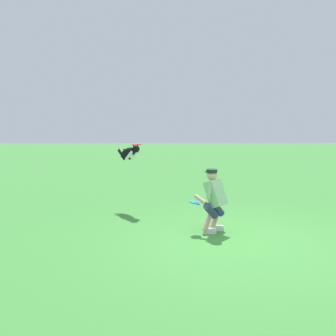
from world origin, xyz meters
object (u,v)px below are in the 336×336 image
(dog, at_px, (129,153))
(frisbee_held, at_px, (195,203))
(person, at_px, (214,199))
(frisbee_flying, at_px, (137,145))

(dog, bearing_deg, frisbee_held, 2.75)
(person, height_order, dog, dog)
(frisbee_flying, xyz_separation_m, frisbee_held, (-1.31, 1.85, -1.06))
(frisbee_flying, bearing_deg, person, 132.26)
(frisbee_flying, bearing_deg, frisbee_held, 125.34)
(dog, distance_m, frisbee_flying, 0.33)
(person, distance_m, frisbee_flying, 2.71)
(person, xyz_separation_m, frisbee_flying, (1.70, -1.87, 0.97))
(frisbee_held, bearing_deg, dog, -52.52)
(dog, height_order, frisbee_held, dog)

